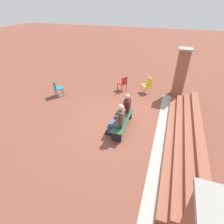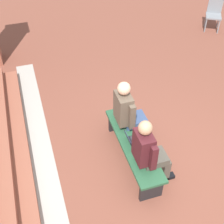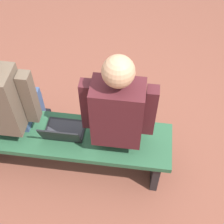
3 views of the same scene
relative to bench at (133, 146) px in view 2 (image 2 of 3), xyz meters
The scene contains 7 objects.
ground_plane 0.49m from the bench, 159.58° to the right, with size 60.00×60.00×0.00m, color brown.
concrete_strip 1.55m from the bench, 90.00° to the left, with size 7.18×0.40×0.01m, color #A8A399.
bench is the anchor object (origin of this frame).
person_student 0.59m from the bench, behind, with size 0.54×0.69×1.35m.
person_adult 0.58m from the bench, ahead, with size 0.56×0.71×1.38m.
laptop 0.15m from the bench, 149.74° to the left, with size 0.32×0.29×0.21m.
plastic_chair_foreground 5.51m from the bench, 44.97° to the right, with size 0.57×0.57×0.84m.
Camera 2 is at (-2.93, 1.53, 4.33)m, focal length 50.00 mm.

